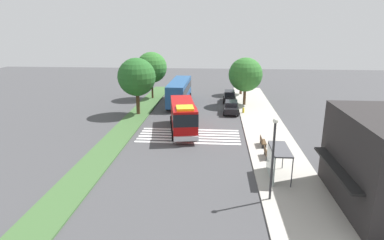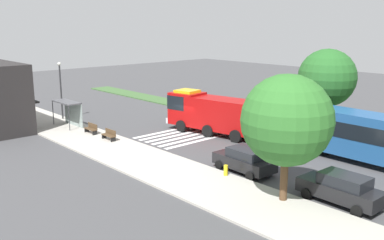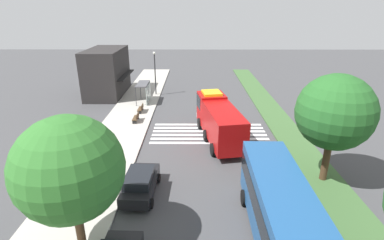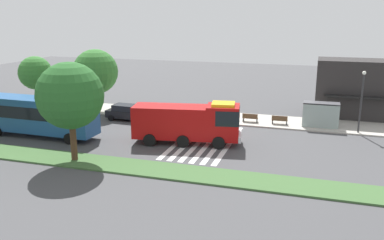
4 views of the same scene
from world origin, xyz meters
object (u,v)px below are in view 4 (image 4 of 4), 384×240
at_px(bus_stop_shelter, 321,110).
at_px(street_lamp, 362,97).
at_px(sidewalk_tree_far_west, 35,73).
at_px(median_tree_west, 70,96).
at_px(parked_car_mid, 127,112).
at_px(fire_hydrant, 135,112).
at_px(bench_west_of_shelter, 250,118).
at_px(parked_car_west, 69,108).
at_px(transit_bus, 40,114).
at_px(fire_truck, 191,121).
at_px(sidewalk_tree_west, 96,72).
at_px(bench_near_shelter, 280,120).

bearing_deg(bus_stop_shelter, street_lamp, -13.73).
relative_size(sidewalk_tree_far_west, median_tree_west, 0.80).
distance_m(parked_car_mid, fire_hydrant, 1.75).
bearing_deg(bench_west_of_shelter, fire_hydrant, -175.70).
distance_m(bench_west_of_shelter, median_tree_west, 19.72).
bearing_deg(sidewalk_tree_far_west, street_lamp, -0.63).
xyz_separation_m(bench_west_of_shelter, median_tree_west, (-11.26, -15.51, 4.63)).
xyz_separation_m(parked_car_mid, sidewalk_tree_far_west, (-12.96, 2.20, 3.40)).
distance_m(parked_car_west, parked_car_mid, 7.11).
bearing_deg(bench_west_of_shelter, transit_bus, -149.65).
bearing_deg(median_tree_west, bus_stop_shelter, 40.24).
relative_size(transit_bus, bench_west_of_shelter, 7.10).
xyz_separation_m(fire_truck, fire_hydrant, (-8.94, 7.51, -1.53)).
distance_m(fire_truck, parked_car_west, 17.25).
bearing_deg(parked_car_west, bus_stop_shelter, 7.18).
bearing_deg(fire_truck, sidewalk_tree_west, 140.43).
height_order(parked_car_west, street_lamp, street_lamp).
bearing_deg(bus_stop_shelter, bench_near_shelter, 179.98).
relative_size(bus_stop_shelter, sidewalk_tree_west, 0.49).
bearing_deg(sidewalk_tree_far_west, parked_car_west, -20.59).
xyz_separation_m(sidewalk_tree_west, median_tree_west, (6.53, -15.04, 0.46)).
relative_size(transit_bus, fire_hydrant, 16.23).
distance_m(parked_car_west, median_tree_west, 16.18).
bearing_deg(fire_truck, parked_car_west, 150.66).
xyz_separation_m(transit_bus, median_tree_west, (6.77, -4.95, 3.07)).
relative_size(sidewalk_tree_far_west, fire_hydrant, 8.79).
relative_size(bus_stop_shelter, bench_near_shelter, 2.19).
xyz_separation_m(bench_near_shelter, fire_hydrant, (-15.89, -0.96, -0.10)).
height_order(fire_truck, sidewalk_tree_far_west, sidewalk_tree_far_west).
bearing_deg(bench_west_of_shelter, bus_stop_shelter, -0.01).
bearing_deg(sidewalk_tree_west, bench_near_shelter, 1.28).
height_order(transit_bus, fire_hydrant, transit_bus).
distance_m(transit_bus, median_tree_west, 8.93).
distance_m(fire_truck, transit_bus, 14.28).
xyz_separation_m(parked_car_mid, fire_hydrant, (0.16, 1.70, -0.38)).
height_order(bench_near_shelter, bench_west_of_shelter, same).
bearing_deg(bench_near_shelter, median_tree_west, -132.72).
relative_size(fire_truck, bus_stop_shelter, 2.81).
bearing_deg(bench_near_shelter, parked_car_west, -173.44).
bearing_deg(transit_bus, bench_near_shelter, -152.34).
relative_size(bench_near_shelter, median_tree_west, 0.21).
distance_m(bench_near_shelter, sidewalk_tree_west, 21.26).
relative_size(parked_car_west, sidewalk_tree_far_west, 0.78).
relative_size(parked_car_mid, transit_bus, 0.40).
bearing_deg(parked_car_west, sidewalk_tree_west, 45.12).
relative_size(street_lamp, sidewalk_tree_west, 0.82).
bearing_deg(parked_car_west, bench_west_of_shelter, 9.13).
xyz_separation_m(bench_near_shelter, median_tree_west, (-14.32, -15.51, 4.63)).
relative_size(transit_bus, sidewalk_tree_far_west, 1.85).
relative_size(parked_car_mid, street_lamp, 0.76).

